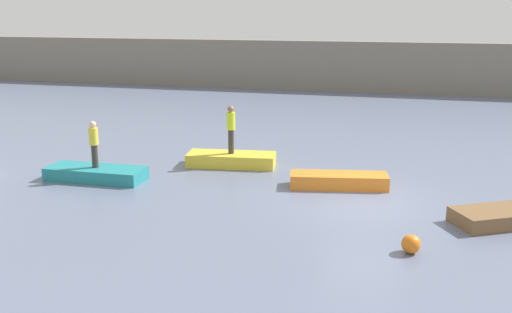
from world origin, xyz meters
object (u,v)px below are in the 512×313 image
at_px(rowboat_teal, 96,173).
at_px(rowboat_brown, 500,217).
at_px(person_hiviz_shirt, 231,127).
at_px(mooring_buoy, 411,244).
at_px(rowboat_yellow, 231,160).
at_px(person_yellow_shirt, 94,142).
at_px(rowboat_orange, 339,181).

distance_m(rowboat_teal, rowboat_brown, 13.27).
bearing_deg(person_hiviz_shirt, mooring_buoy, -45.08).
bearing_deg(rowboat_yellow, person_hiviz_shirt, -160.67).
xyz_separation_m(person_yellow_shirt, person_hiviz_shirt, (4.06, 3.05, 0.15)).
distance_m(rowboat_orange, mooring_buoy, 5.58).
relative_size(rowboat_yellow, rowboat_orange, 1.03).
bearing_deg(person_yellow_shirt, mooring_buoy, -19.02).
bearing_deg(rowboat_teal, rowboat_orange, 7.59).
xyz_separation_m(rowboat_orange, rowboat_brown, (4.82, -2.30, -0.02)).
height_order(rowboat_teal, rowboat_brown, rowboat_teal).
relative_size(person_yellow_shirt, person_hiviz_shirt, 0.90).
bearing_deg(person_yellow_shirt, rowboat_teal, 180.00).
relative_size(rowboat_yellow, person_yellow_shirt, 2.02).
xyz_separation_m(rowboat_brown, person_hiviz_shirt, (-9.17, 4.06, 1.32)).
bearing_deg(person_hiviz_shirt, rowboat_yellow, 26.57).
bearing_deg(person_hiviz_shirt, rowboat_brown, -23.85).
bearing_deg(rowboat_brown, rowboat_orange, 124.97).
height_order(rowboat_yellow, rowboat_brown, rowboat_yellow).
bearing_deg(mooring_buoy, rowboat_brown, 48.57).
distance_m(person_yellow_shirt, mooring_buoy, 11.51).
relative_size(rowboat_brown, person_hiviz_shirt, 1.42).
height_order(rowboat_teal, rowboat_orange, rowboat_orange).
bearing_deg(rowboat_orange, mooring_buoy, -74.98).
bearing_deg(person_yellow_shirt, rowboat_orange, 8.77).
xyz_separation_m(rowboat_teal, rowboat_yellow, (4.06, 3.05, 0.02)).
xyz_separation_m(rowboat_orange, person_yellow_shirt, (-8.42, -1.30, 1.14)).
bearing_deg(mooring_buoy, rowboat_teal, 160.98).
distance_m(person_hiviz_shirt, mooring_buoy, 9.67).
bearing_deg(rowboat_yellow, rowboat_brown, -31.09).
xyz_separation_m(rowboat_yellow, person_yellow_shirt, (-4.06, -3.05, 1.14)).
xyz_separation_m(person_hiviz_shirt, mooring_buoy, (6.77, -6.78, -1.29)).
relative_size(rowboat_orange, person_hiviz_shirt, 1.77).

